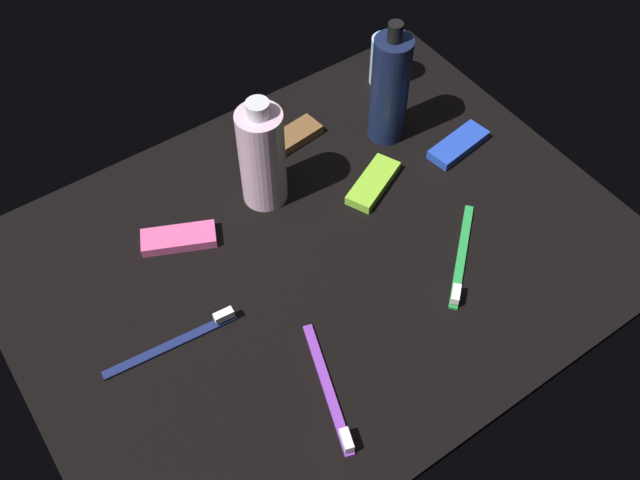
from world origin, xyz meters
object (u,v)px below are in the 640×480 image
Objects in this scene: toothbrush_purple at (330,394)px; snack_bar_brown at (290,138)px; deodorant_stick at (385,61)px; toothbrush_navy at (179,340)px; snack_bar_lime at (373,183)px; snack_bar_blue at (458,145)px; lotion_bottle at (390,89)px; bodywash_bottle at (262,156)px; snack_bar_pink at (179,238)px; toothbrush_green at (461,260)px.

toothbrush_purple is 43.81cm from snack_bar_brown.
toothbrush_purple is (40.81, 42.17, -3.72)cm from deodorant_stick.
snack_bar_lime is (-36.45, -7.07, 0.14)cm from toothbrush_navy.
toothbrush_navy is 1.73× the size of snack_bar_brown.
deodorant_stick is 58.80cm from toothbrush_purple.
toothbrush_purple reaches higher than snack_bar_blue.
lotion_bottle reaches higher than toothbrush_navy.
bodywash_bottle is at bearing -25.08° from snack_bar_blue.
lotion_bottle reaches higher than snack_bar_blue.
snack_bar_blue is at bearing 128.55° from lotion_bottle.
deodorant_stick is 58.15cm from toothbrush_navy.
toothbrush_purple is 20.58cm from toothbrush_navy.
lotion_bottle is 38.21cm from snack_bar_pink.
toothbrush_purple is 1.68× the size of snack_bar_lime.
toothbrush_purple is 1.22× the size of toothbrush_green.
toothbrush_purple is 0.97× the size of toothbrush_navy.
lotion_bottle is at bearing -179.52° from bodywash_bottle.
snack_bar_blue is at bearing 163.36° from bodywash_bottle.
snack_bar_lime is 15.80cm from snack_bar_blue.
bodywash_bottle reaches higher than snack_bar_lime.
deodorant_stick is 0.83× the size of snack_bar_pink.
snack_bar_blue and snack_bar_pink have the same top height.
toothbrush_green is at bearing 164.83° from snack_bar_pink.
deodorant_stick is at bearing -141.60° from snack_bar_pink.
snack_bar_blue is at bearing -173.64° from toothbrush_navy.
lotion_bottle reaches higher than snack_bar_brown.
snack_bar_pink is (-7.66, -14.36, 0.14)cm from toothbrush_navy.
lotion_bottle reaches higher than toothbrush_purple.
snack_bar_brown is 26.32cm from snack_bar_blue.
deodorant_stick is 0.48× the size of toothbrush_navy.
deodorant_stick is at bearing -111.83° from toothbrush_green.
deodorant_stick is 24.30cm from snack_bar_lime.
toothbrush_purple and toothbrush_navy have the same top height.
lotion_bottle is at bearing -161.59° from toothbrush_navy.
lotion_bottle is 28.24cm from toothbrush_green.
toothbrush_navy reaches higher than snack_bar_pink.
bodywash_bottle reaches higher than snack_bar_pink.
snack_bar_lime is (-24.93, -24.12, 0.14)cm from toothbrush_purple.
toothbrush_purple is at bearing 45.94° from deodorant_stick.
lotion_bottle is 14.32cm from snack_bar_lime.
snack_bar_pink is at bearing 0.91° from lotion_bottle.
toothbrush_purple is at bearing 18.97° from snack_bar_lime.
snack_bar_pink is at bearing -39.30° from snack_bar_lime.
lotion_bottle is at bearing 53.92° from deodorant_stick.
deodorant_stick reaches higher than toothbrush_purple.
snack_bar_brown is (13.50, -7.02, -8.44)cm from lotion_bottle.
lotion_bottle reaches higher than snack_bar_pink.
toothbrush_navy is (52.32, 25.11, -3.72)cm from deodorant_stick.
deodorant_stick is at bearing -156.42° from snack_bar_lime.
snack_bar_brown is at bearing -137.37° from snack_bar_pink.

